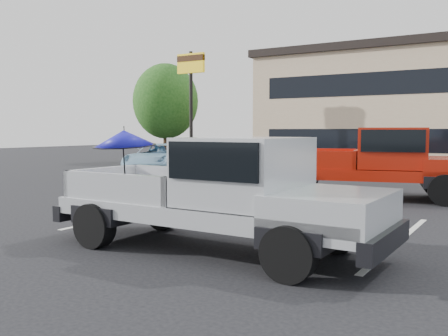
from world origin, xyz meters
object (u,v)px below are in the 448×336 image
(silver_pickup, at_px, (231,189))
(tree_left, at_px, (166,101))
(blue_suv, at_px, (159,158))
(red_pickup, at_px, (385,160))
(silver_sedan, at_px, (215,168))
(motel_sign, at_px, (191,78))

(silver_pickup, bearing_deg, tree_left, 131.55)
(silver_pickup, distance_m, blue_suv, 15.73)
(tree_left, bearing_deg, red_pickup, -31.52)
(silver_sedan, bearing_deg, tree_left, 67.46)
(silver_pickup, relative_size, silver_sedan, 1.41)
(silver_pickup, distance_m, red_pickup, 7.90)
(silver_pickup, xyz_separation_m, silver_sedan, (-5.29, 7.82, -0.39))
(motel_sign, bearing_deg, silver_sedan, -49.40)
(motel_sign, xyz_separation_m, red_pickup, (11.38, -6.43, -3.53))
(silver_sedan, bearing_deg, silver_pickup, -123.65)
(motel_sign, relative_size, tree_left, 1.00)
(motel_sign, bearing_deg, red_pickup, -29.47)
(motel_sign, height_order, red_pickup, motel_sign)
(silver_pickup, relative_size, red_pickup, 0.87)
(silver_pickup, xyz_separation_m, red_pickup, (0.52, 7.89, 0.07))
(motel_sign, height_order, tree_left, tree_left)
(motel_sign, xyz_separation_m, silver_sedan, (5.57, -6.50, -3.98))
(silver_pickup, bearing_deg, silver_sedan, 125.01)
(tree_left, bearing_deg, blue_suv, -54.64)
(red_pickup, distance_m, blue_suv, 11.82)
(motel_sign, xyz_separation_m, silver_pickup, (10.87, -14.32, -3.60))
(red_pickup, xyz_separation_m, silver_sedan, (-5.81, -0.07, -0.46))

